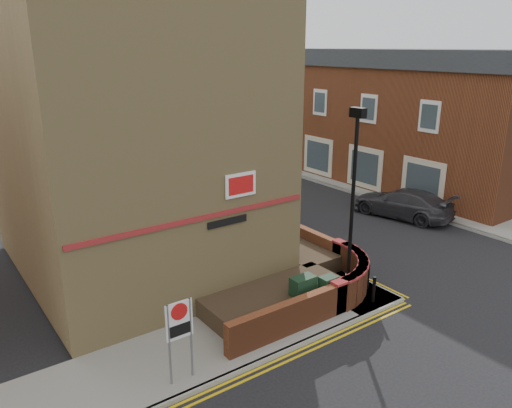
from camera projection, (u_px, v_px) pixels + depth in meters
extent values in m
plane|color=black|center=(338.00, 329.00, 15.08)|extent=(120.00, 120.00, 0.00)
cube|color=gray|center=(213.00, 343.00, 14.27)|extent=(13.00, 3.00, 0.12)
cube|color=gray|center=(164.00, 194.00, 28.54)|extent=(2.00, 32.00, 0.12)
cube|color=gray|center=(339.00, 177.00, 32.35)|extent=(4.00, 40.00, 0.12)
cube|color=gray|center=(242.00, 370.00, 13.11)|extent=(13.00, 0.15, 0.12)
cube|color=gray|center=(180.00, 191.00, 29.10)|extent=(0.15, 32.00, 0.12)
cube|color=gray|center=(316.00, 181.00, 31.24)|extent=(0.15, 40.00, 0.12)
cube|color=gold|center=(248.00, 376.00, 12.93)|extent=(13.00, 0.28, 0.01)
cube|color=gold|center=(184.00, 192.00, 29.25)|extent=(0.28, 32.00, 0.01)
cube|color=tan|center=(127.00, 121.00, 17.88)|extent=(8.00, 10.00, 11.00)
cube|color=maroon|center=(199.00, 219.00, 14.69)|extent=(7.80, 0.06, 0.15)
cube|color=white|center=(241.00, 185.00, 15.28)|extent=(1.10, 0.05, 0.75)
cube|color=black|center=(228.00, 222.00, 15.33)|extent=(1.40, 0.04, 0.22)
cylinder|color=black|center=(352.00, 212.00, 15.95)|extent=(0.12, 0.12, 6.00)
cylinder|color=black|center=(347.00, 285.00, 16.74)|extent=(0.20, 0.20, 0.80)
cube|color=black|center=(358.00, 113.00, 14.99)|extent=(0.25, 0.50, 0.30)
cube|color=#16321A|center=(303.00, 294.00, 15.70)|extent=(0.80, 0.45, 1.20)
cube|color=#16321A|center=(328.00, 292.00, 15.93)|extent=(0.55, 0.40, 1.10)
cylinder|color=black|center=(374.00, 289.00, 16.33)|extent=(0.11, 0.11, 0.90)
cylinder|color=black|center=(368.00, 276.00, 17.28)|extent=(0.11, 0.11, 0.90)
cylinder|color=slate|center=(169.00, 346.00, 12.14)|extent=(0.06, 0.06, 2.20)
cylinder|color=slate|center=(191.00, 338.00, 12.48)|extent=(0.06, 0.06, 2.20)
cube|color=white|center=(179.00, 320.00, 12.13)|extent=(0.72, 0.04, 1.00)
cylinder|color=red|center=(179.00, 312.00, 12.03)|extent=(0.44, 0.02, 0.44)
cube|color=brown|center=(317.00, 115.00, 35.23)|extent=(5.00, 30.00, 7.00)
cube|color=#25282C|center=(319.00, 56.00, 34.02)|extent=(5.40, 30.40, 1.00)
cube|color=beige|center=(179.00, 93.00, 51.46)|extent=(5.00, 12.00, 7.00)
cube|color=#25282C|center=(177.00, 53.00, 50.25)|extent=(5.40, 12.40, 1.00)
cylinder|color=#382B1E|center=(179.00, 161.00, 26.28)|extent=(0.24, 0.24, 4.55)
sphere|color=#194B1B|center=(176.00, 111.00, 25.49)|extent=(3.64, 3.64, 3.64)
sphere|color=#194B1B|center=(187.00, 127.00, 25.74)|extent=(2.60, 2.60, 2.60)
sphere|color=#194B1B|center=(168.00, 119.00, 25.77)|extent=(2.86, 2.86, 2.86)
cylinder|color=#382B1E|center=(121.00, 135.00, 32.39)|extent=(0.24, 0.24, 5.04)
sphere|color=#194B1B|center=(118.00, 90.00, 31.52)|extent=(4.03, 4.03, 4.03)
sphere|color=#194B1B|center=(127.00, 105.00, 31.79)|extent=(2.88, 2.88, 2.88)
sphere|color=#194B1B|center=(111.00, 98.00, 31.81)|extent=(3.17, 3.17, 3.17)
cylinder|color=#382B1E|center=(83.00, 122.00, 38.62)|extent=(0.24, 0.24, 4.76)
sphere|color=#194B1B|center=(79.00, 86.00, 37.79)|extent=(3.81, 3.81, 3.81)
sphere|color=#194B1B|center=(87.00, 98.00, 38.05)|extent=(2.72, 2.72, 2.72)
sphere|color=#194B1B|center=(74.00, 93.00, 38.08)|extent=(2.99, 2.99, 2.99)
cylinder|color=black|center=(112.00, 141.00, 35.21)|extent=(0.10, 0.10, 3.20)
imported|color=black|center=(109.00, 111.00, 34.57)|extent=(0.20, 0.16, 1.00)
imported|color=gray|center=(261.00, 202.00, 25.19)|extent=(2.86, 4.24, 1.32)
imported|color=maroon|center=(186.00, 171.00, 31.52)|extent=(2.13, 4.42, 1.21)
imported|color=#333338|center=(403.00, 203.00, 24.77)|extent=(3.05, 5.27, 1.43)
imported|color=#A0A1A8|center=(248.00, 154.00, 35.96)|extent=(2.58, 4.56, 1.46)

